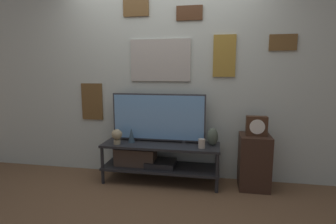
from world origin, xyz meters
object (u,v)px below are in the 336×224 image
at_px(vase_urn_stoneware, 213,137).
at_px(candle_jar, 202,144).
at_px(television, 158,117).
at_px(vase_slim_bronze, 131,135).
at_px(decorative_bust, 117,136).
at_px(mantel_clock, 257,126).

xyz_separation_m(vase_urn_stoneware, candle_jar, (-0.12, -0.13, -0.05)).
bearing_deg(vase_urn_stoneware, television, 175.40).
height_order(vase_slim_bronze, candle_jar, vase_slim_bronze).
height_order(vase_slim_bronze, decorative_bust, decorative_bust).
height_order(vase_urn_stoneware, mantel_clock, mantel_clock).
distance_m(vase_slim_bronze, candle_jar, 0.89).
distance_m(candle_jar, decorative_bust, 1.04).
distance_m(decorative_bust, mantel_clock, 1.67).
bearing_deg(mantel_clock, candle_jar, -170.04).
xyz_separation_m(television, candle_jar, (0.56, -0.19, -0.26)).
bearing_deg(decorative_bust, candle_jar, 1.03).
distance_m(vase_slim_bronze, vase_urn_stoneware, 1.01).
height_order(television, vase_urn_stoneware, television).
distance_m(television, vase_slim_bronze, 0.41).
xyz_separation_m(television, vase_slim_bronze, (-0.33, -0.10, -0.22)).
xyz_separation_m(candle_jar, decorative_bust, (-1.04, -0.02, 0.05)).
height_order(vase_urn_stoneware, candle_jar, vase_urn_stoneware).
relative_size(vase_urn_stoneware, mantel_clock, 0.91).
height_order(television, decorative_bust, television).
distance_m(vase_slim_bronze, mantel_clock, 1.52).
distance_m(television, decorative_bust, 0.56).
distance_m(television, mantel_clock, 1.19).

